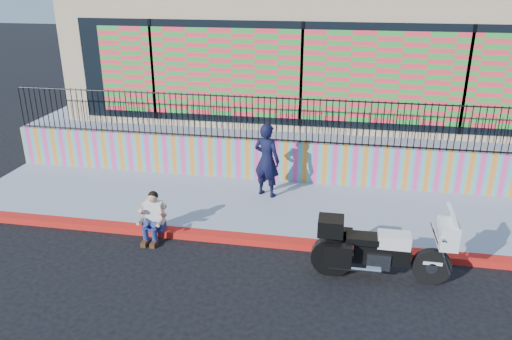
# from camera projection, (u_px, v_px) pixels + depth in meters

# --- Properties ---
(ground) EXTENTS (90.00, 90.00, 0.00)m
(ground) POSITION_uv_depth(u_px,v_px,m) (278.00, 245.00, 10.63)
(ground) COLOR black
(ground) RESTS_ON ground
(red_curb) EXTENTS (16.00, 0.30, 0.15)m
(red_curb) POSITION_uv_depth(u_px,v_px,m) (278.00, 242.00, 10.60)
(red_curb) COLOR red
(red_curb) RESTS_ON ground
(sidewalk) EXTENTS (16.00, 3.00, 0.15)m
(sidewalk) POSITION_uv_depth(u_px,v_px,m) (288.00, 209.00, 12.11)
(sidewalk) COLOR #8E93AA
(sidewalk) RESTS_ON ground
(mural_wall) EXTENTS (16.00, 0.20, 1.10)m
(mural_wall) POSITION_uv_depth(u_px,v_px,m) (296.00, 162.00, 13.35)
(mural_wall) COLOR #E93D8A
(mural_wall) RESTS_ON sidewalk
(metal_fence) EXTENTS (15.80, 0.04, 1.20)m
(metal_fence) POSITION_uv_depth(u_px,v_px,m) (297.00, 120.00, 12.92)
(metal_fence) COLOR black
(metal_fence) RESTS_ON mural_wall
(elevated_platform) EXTENTS (16.00, 10.00, 1.25)m
(elevated_platform) POSITION_uv_depth(u_px,v_px,m) (311.00, 115.00, 18.04)
(elevated_platform) COLOR #8E93AA
(elevated_platform) RESTS_ON ground
(storefront_building) EXTENTS (14.00, 8.06, 4.00)m
(storefront_building) POSITION_uv_depth(u_px,v_px,m) (313.00, 41.00, 16.88)
(storefront_building) COLOR tan
(storefront_building) RESTS_ON elevated_platform
(police_motorcycle) EXTENTS (2.54, 0.84, 1.58)m
(police_motorcycle) POSITION_uv_depth(u_px,v_px,m) (380.00, 247.00, 9.26)
(police_motorcycle) COLOR black
(police_motorcycle) RESTS_ON ground
(police_officer) EXTENTS (0.80, 0.67, 1.88)m
(police_officer) POSITION_uv_depth(u_px,v_px,m) (267.00, 160.00, 12.34)
(police_officer) COLOR black
(police_officer) RESTS_ON sidewalk
(seated_man) EXTENTS (0.54, 0.71, 1.06)m
(seated_man) POSITION_uv_depth(u_px,v_px,m) (153.00, 221.00, 10.69)
(seated_man) COLOR navy
(seated_man) RESTS_ON ground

